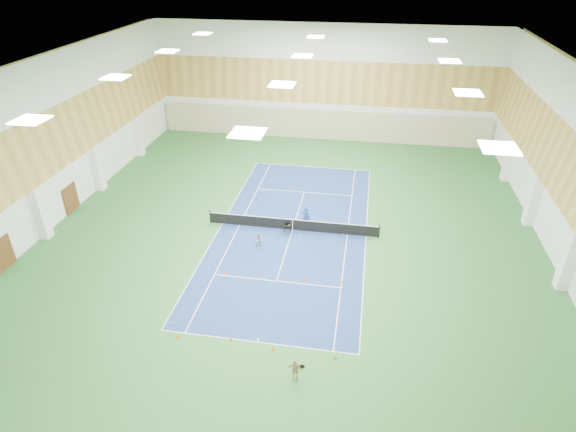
{
  "coord_description": "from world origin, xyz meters",
  "views": [
    {
      "loc": [
        4.89,
        -30.57,
        18.79
      ],
      "look_at": [
        -0.1,
        -1.43,
        2.0
      ],
      "focal_mm": 30.0,
      "sensor_mm": 36.0,
      "label": 1
    }
  ],
  "objects_px": {
    "child_court": "(259,240)",
    "ball_cart": "(287,229)",
    "coach": "(306,217)",
    "tennis_net": "(293,224)",
    "child_apron": "(295,370)"
  },
  "relations": [
    {
      "from": "child_court",
      "to": "ball_cart",
      "type": "height_order",
      "value": "child_court"
    },
    {
      "from": "tennis_net",
      "to": "ball_cart",
      "type": "distance_m",
      "value": 0.67
    },
    {
      "from": "coach",
      "to": "tennis_net",
      "type": "bearing_deg",
      "value": 48.78
    },
    {
      "from": "tennis_net",
      "to": "ball_cart",
      "type": "bearing_deg",
      "value": -115.12
    },
    {
      "from": "coach",
      "to": "child_court",
      "type": "relative_size",
      "value": 1.54
    },
    {
      "from": "coach",
      "to": "child_apron",
      "type": "distance_m",
      "value": 14.69
    },
    {
      "from": "ball_cart",
      "to": "tennis_net",
      "type": "bearing_deg",
      "value": 50.24
    },
    {
      "from": "child_court",
      "to": "ball_cart",
      "type": "xyz_separation_m",
      "value": [
        1.68,
        2.05,
        -0.15
      ]
    },
    {
      "from": "coach",
      "to": "ball_cart",
      "type": "bearing_deg",
      "value": 60.63
    },
    {
      "from": "child_court",
      "to": "child_apron",
      "type": "distance_m",
      "value": 12.17
    },
    {
      "from": "tennis_net",
      "to": "coach",
      "type": "relative_size",
      "value": 7.26
    },
    {
      "from": "child_apron",
      "to": "child_court",
      "type": "bearing_deg",
      "value": 114.63
    },
    {
      "from": "coach",
      "to": "ball_cart",
      "type": "height_order",
      "value": "coach"
    },
    {
      "from": "ball_cart",
      "to": "child_court",
      "type": "bearing_deg",
      "value": -144.03
    },
    {
      "from": "coach",
      "to": "ball_cart",
      "type": "relative_size",
      "value": 2.08
    }
  ]
}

